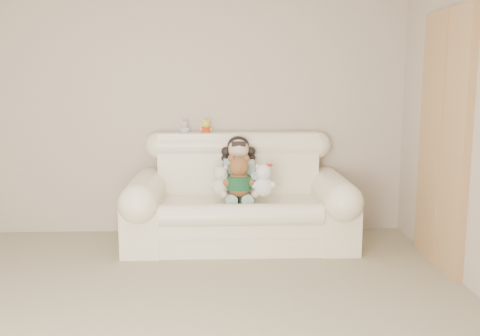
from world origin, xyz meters
name	(u,v)px	position (x,y,z in m)	size (l,w,h in m)	color
wall_back	(180,104)	(0.00, 2.50, 1.30)	(4.50, 4.50, 0.00)	#C2AC9A
sofa	(240,191)	(0.57, 2.00, 0.52)	(2.10, 0.95, 1.03)	#FFF0CD
door_panel	(443,141)	(2.22, 1.40, 1.05)	(0.06, 0.90, 2.10)	#A16E45
seated_child	(238,168)	(0.57, 2.08, 0.72)	(0.36, 0.45, 0.61)	#2F7153
brown_teddy	(239,172)	(0.56, 1.85, 0.72)	(0.28, 0.22, 0.44)	brown
white_cat	(263,177)	(0.78, 1.85, 0.68)	(0.23, 0.18, 0.36)	white
cream_teddy	(220,177)	(0.40, 1.89, 0.67)	(0.21, 0.16, 0.33)	silver
yellow_mini_bear	(206,126)	(0.26, 2.34, 1.10)	(0.11, 0.09, 0.18)	#FFF235
grey_mini_plush	(185,126)	(0.05, 2.37, 1.09)	(0.10, 0.08, 0.16)	silver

